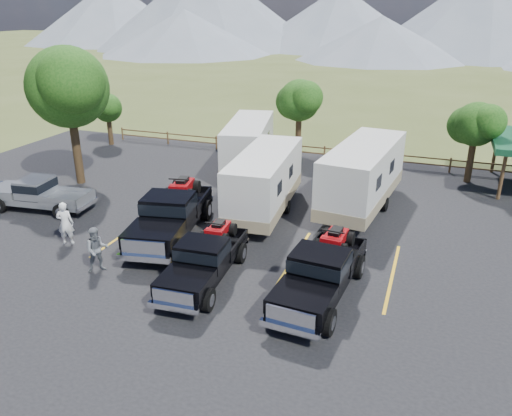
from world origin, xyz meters
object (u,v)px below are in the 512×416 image
(tree_big_nw, at_px, (68,87))
(rig_center, at_px, (205,258))
(rig_right, at_px, (321,271))
(trailer_left, at_px, (248,146))
(trailer_right, at_px, (363,177))
(person_a, at_px, (65,223))
(person_b, at_px, (97,250))
(pickup_silver, at_px, (39,194))
(trailer_center, at_px, (265,182))
(rig_left, at_px, (171,213))

(tree_big_nw, bearing_deg, rig_center, -33.01)
(rig_right, bearing_deg, trailer_left, 125.35)
(trailer_right, height_order, person_a, trailer_right)
(rig_right, bearing_deg, trailer_right, 94.24)
(rig_center, relative_size, person_b, 3.11)
(pickup_silver, distance_m, person_a, 4.78)
(trailer_center, distance_m, person_a, 9.41)
(pickup_silver, bearing_deg, rig_right, 72.08)
(trailer_center, bearing_deg, tree_big_nw, 171.86)
(rig_center, distance_m, trailer_right, 10.21)
(rig_left, height_order, person_b, rig_left)
(rig_right, xyz_separation_m, person_a, (-11.41, 0.32, -0.02))
(tree_big_nw, relative_size, rig_center, 1.37)
(rig_center, height_order, person_b, rig_center)
(rig_left, height_order, rig_right, rig_left)
(rig_left, bearing_deg, tree_big_nw, 141.22)
(trailer_left, bearing_deg, rig_right, -71.39)
(trailer_right, bearing_deg, rig_center, -109.21)
(trailer_left, bearing_deg, rig_left, -101.47)
(trailer_right, bearing_deg, trailer_center, -147.29)
(tree_big_nw, height_order, trailer_left, tree_big_nw)
(person_a, bearing_deg, rig_right, 155.78)
(trailer_right, distance_m, pickup_silver, 16.41)
(rig_left, distance_m, trailer_right, 9.73)
(trailer_right, bearing_deg, rig_left, -134.28)
(tree_big_nw, relative_size, trailer_right, 0.80)
(rig_left, relative_size, person_a, 3.66)
(person_a, height_order, person_b, person_a)
(person_a, bearing_deg, rig_center, 151.57)
(rig_left, bearing_deg, pickup_silver, 166.15)
(trailer_left, distance_m, person_b, 14.02)
(pickup_silver, bearing_deg, person_b, 50.76)
(trailer_center, xyz_separation_m, trailer_right, (4.45, 2.20, 0.12))
(rig_right, distance_m, trailer_right, 8.81)
(tree_big_nw, xyz_separation_m, rig_center, (11.85, -7.70, -4.65))
(pickup_silver, xyz_separation_m, person_b, (6.71, -4.30, 0.06))
(rig_right, relative_size, trailer_center, 0.70)
(tree_big_nw, bearing_deg, person_a, -55.45)
(trailer_right, distance_m, person_b, 13.25)
(rig_left, bearing_deg, trailer_right, 28.63)
(trailer_center, distance_m, trailer_right, 4.96)
(person_a, distance_m, person_b, 3.20)
(trailer_center, relative_size, person_a, 4.65)
(rig_left, bearing_deg, person_b, -117.07)
(rig_left, bearing_deg, rig_right, -30.03)
(trailer_left, height_order, trailer_center, trailer_left)
(tree_big_nw, xyz_separation_m, pickup_silver, (0.89, -4.23, -4.69))
(trailer_left, bearing_deg, trailer_right, -39.67)
(person_a, xyz_separation_m, person_b, (2.80, -1.55, -0.05))
(rig_left, relative_size, trailer_left, 0.78)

